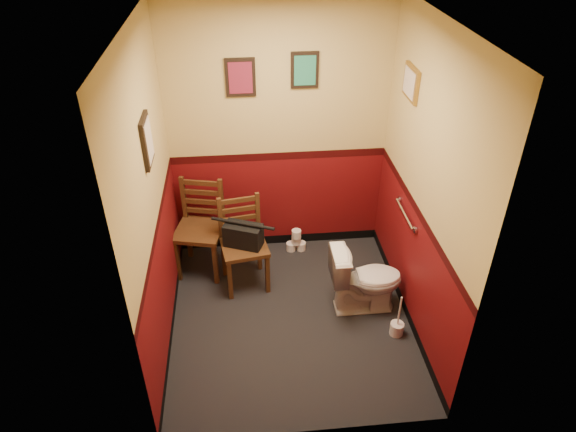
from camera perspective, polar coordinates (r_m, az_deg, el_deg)
The scene contains 17 objects.
floor at distance 4.98m, azimuth 0.29°, elevation -11.24°, with size 2.20×2.40×0.00m, color black.
ceiling at distance 3.62m, azimuth 0.42°, elevation 20.68°, with size 2.20×2.40×0.00m, color silver.
wall_back at distance 5.19m, azimuth -1.06°, elevation 9.04°, with size 2.20×2.70×0.00m, color #5A0B0E.
wall_front at distance 3.18m, azimuth 2.64°, elevation -9.21°, with size 2.20×2.70×0.00m, color #5A0B0E.
wall_left at distance 4.18m, azimuth -14.83°, elevation 1.27°, with size 2.40×2.70×0.00m, color #5A0B0E.
wall_right at distance 4.37m, azimuth 14.85°, elevation 2.81°, with size 2.40×2.70×0.00m, color #5A0B0E.
grab_bar at distance 4.77m, azimuth 12.89°, elevation 0.21°, with size 0.05×0.56×0.06m.
framed_print_back_a at distance 4.94m, azimuth -5.31°, elevation 15.08°, with size 0.28×0.04×0.36m.
framed_print_back_b at distance 4.96m, azimuth 1.88°, elevation 15.90°, with size 0.26×0.04×0.34m.
framed_print_left at distance 4.03m, azimuth -15.39°, elevation 8.06°, with size 0.04×0.30×0.38m.
framed_print_right at distance 4.59m, azimuth 13.50°, elevation 14.20°, with size 0.04×0.34×0.28m.
toilet at distance 4.92m, azimuth 8.63°, elevation -7.00°, with size 0.38×0.69×0.68m, color white.
toilet_brush at distance 4.88m, azimuth 12.00°, elevation -12.07°, with size 0.12×0.12×0.45m.
chair_left at distance 5.33m, azimuth -9.69°, elevation -1.33°, with size 0.56×0.56×0.99m.
chair_right at distance 5.10m, azimuth -5.00°, elevation -3.08°, with size 0.50×0.50×0.94m.
handbag at distance 4.99m, azimuth -4.98°, elevation -2.11°, with size 0.41×0.31×0.27m.
tp_stack at distance 5.70m, azimuth 0.91°, elevation -2.86°, with size 0.22×0.13×0.28m.
Camera 1 is at (-0.38, -3.50, 3.51)m, focal length 32.00 mm.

